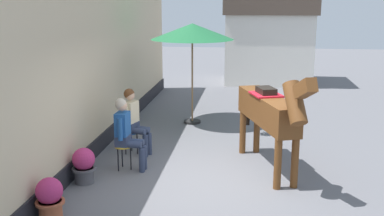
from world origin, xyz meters
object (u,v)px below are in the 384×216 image
(seated_visitor_far, at_px, (133,118))
(flower_planter_far, at_px, (84,165))
(flower_planter_near, at_px, (50,198))
(spare_stool_white, at_px, (259,118))
(seated_visitor_near, at_px, (126,130))
(saddled_horse_center, at_px, (270,111))
(cafe_parasol, at_px, (192,32))

(seated_visitor_far, bearing_deg, flower_planter_far, -106.47)
(flower_planter_near, bearing_deg, spare_stool_white, 56.88)
(seated_visitor_near, distance_m, saddled_horse_center, 2.71)
(saddled_horse_center, xyz_separation_m, cafe_parasol, (-1.86, 3.25, 1.20))
(saddled_horse_center, distance_m, cafe_parasol, 3.93)
(seated_visitor_near, relative_size, spare_stool_white, 3.02)
(flower_planter_near, xyz_separation_m, flower_planter_far, (0.02, 1.39, 0.00))
(saddled_horse_center, distance_m, spare_stool_white, 2.51)
(saddled_horse_center, bearing_deg, seated_visitor_near, -174.06)
(seated_visitor_near, bearing_deg, spare_stool_white, 46.59)
(seated_visitor_near, bearing_deg, flower_planter_far, -128.63)
(seated_visitor_far, relative_size, flower_planter_near, 2.17)
(seated_visitor_far, xyz_separation_m, spare_stool_white, (2.62, 1.75, -0.38))
(seated_visitor_near, distance_m, flower_planter_near, 2.24)
(cafe_parasol, relative_size, spare_stool_white, 5.61)
(saddled_horse_center, relative_size, flower_planter_far, 4.50)
(flower_planter_far, height_order, spare_stool_white, flower_planter_far)
(seated_visitor_near, xyz_separation_m, flower_planter_near, (-0.60, -2.12, -0.44))
(flower_planter_far, bearing_deg, spare_stool_white, 47.56)
(saddled_horse_center, bearing_deg, cafe_parasol, 119.76)
(seated_visitor_far, bearing_deg, flower_planter_near, -99.41)
(seated_visitor_far, height_order, flower_planter_near, seated_visitor_far)
(seated_visitor_far, xyz_separation_m, flower_planter_far, (-0.49, -1.65, -0.44))
(seated_visitor_near, height_order, cafe_parasol, cafe_parasol)
(flower_planter_near, relative_size, flower_planter_far, 1.00)
(seated_visitor_near, height_order, saddled_horse_center, saddled_horse_center)
(seated_visitor_near, relative_size, flower_planter_far, 2.17)
(flower_planter_far, relative_size, cafe_parasol, 0.25)
(seated_visitor_near, xyz_separation_m, cafe_parasol, (0.81, 3.53, 1.59))
(flower_planter_near, distance_m, cafe_parasol, 6.16)
(spare_stool_white, bearing_deg, flower_planter_far, -132.44)
(seated_visitor_near, distance_m, spare_stool_white, 3.69)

